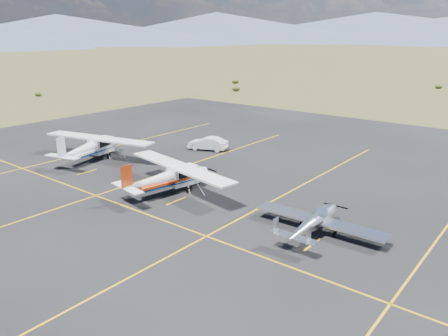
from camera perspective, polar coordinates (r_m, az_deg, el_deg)
ground at (r=30.04m, az=8.18°, el=-5.94°), size 1600.00×1600.00×0.00m
apron at (r=33.82m, az=-2.07°, el=-3.06°), size 72.00×72.00×0.02m
aircraft_low_wing at (r=27.08m, az=11.81°, el=-6.79°), size 6.02×8.41×1.83m
aircraft_cessna at (r=33.35m, az=-7.25°, el=-1.14°), size 7.03×11.50×2.90m
aircraft_plain at (r=43.50m, az=-16.99°, el=2.68°), size 7.75×11.95×3.03m
sedan at (r=45.55m, az=-2.12°, el=3.22°), size 2.81×4.36×1.36m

